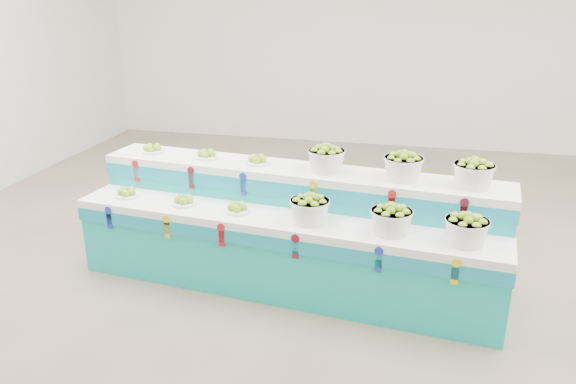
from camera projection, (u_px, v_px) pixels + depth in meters
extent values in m
plane|color=brown|center=(360.00, 285.00, 5.06)|extent=(10.00, 10.00, 0.00)
plane|color=silver|center=(399.00, 25.00, 8.95)|extent=(10.00, 0.00, 10.00)
cylinder|color=white|center=(127.00, 192.00, 5.16)|extent=(0.25, 0.25, 0.09)
cylinder|color=white|center=(184.00, 200.00, 4.97)|extent=(0.25, 0.25, 0.09)
cylinder|color=white|center=(237.00, 207.00, 4.81)|extent=(0.25, 0.25, 0.09)
cylinder|color=white|center=(152.00, 148.00, 5.48)|extent=(0.25, 0.25, 0.09)
cylinder|color=white|center=(207.00, 154.00, 5.29)|extent=(0.25, 0.25, 0.09)
cylinder|color=white|center=(258.00, 159.00, 5.12)|extent=(0.25, 0.25, 0.09)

